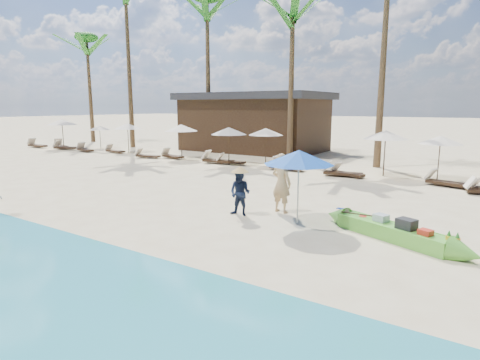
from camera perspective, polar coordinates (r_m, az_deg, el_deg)
The scene contains 32 objects.
ground at distance 12.16m, azimuth -9.05°, elevation -5.67°, with size 240.00×240.00×0.00m, color beige.
wet_sand_strip at distance 9.34m, azimuth -30.68°, elevation -12.13°, with size 240.00×4.50×0.01m, color tan.
green_canoe at distance 11.03m, azimuth 20.80°, elevation -6.81°, with size 4.66×2.15×0.62m.
tourist at distance 12.77m, azimuth 5.91°, elevation -0.44°, with size 0.69×0.45×1.90m, color tan.
vendor_green at distance 12.36m, azimuth 0.00°, elevation -1.86°, with size 0.69×0.54×1.43m, color #141F38.
blue_umbrella at distance 11.39m, azimuth 8.38°, elevation 3.20°, with size 1.99×1.99×2.14m.
resort_parasol_0 at distance 34.82m, azimuth -24.00°, elevation 7.54°, with size 2.26×2.26×2.32m.
lounger_0_left at distance 36.79m, azimuth -26.96°, elevation 4.49°, with size 1.99×0.61×0.67m.
lounger_0_right at distance 35.38m, azimuth -24.15°, elevation 4.52°, with size 2.08×1.17×0.68m.
resort_parasol_1 at distance 33.91m, azimuth -19.34°, elevation 7.02°, with size 1.76×1.76×1.81m.
lounger_1_left at distance 34.04m, azimuth -23.70°, elevation 4.34°, with size 2.03×1.16×0.66m.
lounger_1_right at distance 31.98m, azimuth -21.23°, elevation 4.14°, with size 1.84×0.90×0.60m.
resort_parasol_2 at distance 30.41m, azimuth -15.70°, elevation 7.38°, with size 2.04×2.04×2.11m.
lounger_2_left at distance 30.40m, azimuth -17.44°, elevation 4.04°, with size 1.66×0.53×0.56m.
resort_parasol_3 at distance 25.82m, azimuth -8.37°, elevation 7.35°, with size 2.14×2.14×2.20m.
lounger_3_left at distance 26.86m, azimuth -13.15°, elevation 3.46°, with size 1.75×0.86×0.57m.
lounger_3_right at distance 26.36m, azimuth -9.69°, elevation 3.48°, with size 1.81×0.81×0.59m.
resort_parasol_4 at distance 23.08m, azimuth -1.61°, elevation 6.99°, with size 2.09×2.09×2.15m.
lounger_4_left at distance 23.71m, azimuth -3.39°, elevation 2.90°, with size 2.03×0.82×0.67m.
lounger_4_right at distance 23.32m, azimuth -1.49°, elevation 2.70°, with size 1.78×0.97×0.58m.
resort_parasol_5 at distance 23.31m, azimuth 3.71°, elevation 6.86°, with size 2.03×2.03×2.09m.
lounger_5_left at distance 21.29m, azimuth 6.33°, elevation 1.96°, with size 1.96×0.73×0.65m.
resort_parasol_6 at distance 20.48m, azimuth 20.02°, elevation 6.07°, with size 2.15×2.15×2.22m.
lounger_6_left at distance 19.91m, azimuth 14.06°, elevation 1.10°, with size 1.94×0.80×0.64m.
lounger_6_right at distance 20.00m, azimuth 14.82°, elevation 1.04°, with size 1.75×0.97×0.57m.
resort_parasol_7 at distance 20.56m, azimuth 26.63°, elevation 5.12°, with size 1.96×1.96×2.02m.
lounger_7_left at distance 19.05m, azimuth 27.17°, elevation -0.19°, with size 1.90×1.01×0.62m.
palm_0 at distance 40.77m, azimuth -20.88°, elevation 16.55°, with size 2.08×2.08×9.90m.
palm_1 at distance 34.93m, azimuth -15.90°, elevation 22.47°, with size 2.08×2.08×13.60m.
palm_2 at distance 30.52m, azimuth -4.68°, elevation 21.48°, with size 2.08×2.08×11.33m.
palm_3 at distance 26.02m, azimuth 7.51°, elevation 22.00°, with size 2.08×2.08×10.52m.
pavilion_west at distance 30.59m, azimuth 2.00°, elevation 8.32°, with size 10.80×6.60×4.30m.
Camera 1 is at (7.94, -8.58, 3.37)m, focal length 30.00 mm.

